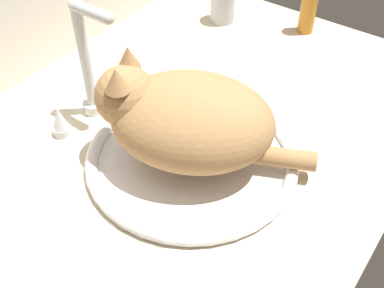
{
  "coord_description": "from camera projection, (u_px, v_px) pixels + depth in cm",
  "views": [
    {
      "loc": [
        -47.94,
        -38.6,
        61.67
      ],
      "look_at": [
        -1.33,
        -4.95,
        7.0
      ],
      "focal_mm": 44.98,
      "sensor_mm": 36.0,
      "label": 1
    }
  ],
  "objects": [
    {
      "name": "amber_bottle",
      "position": [
        309.0,
        8.0,
        1.09
      ],
      "size": [
        3.71,
        3.71,
        12.59
      ],
      "color": "#C67A23",
      "rests_on": "countertop"
    },
    {
      "name": "countertop",
      "position": [
        174.0,
        151.0,
        0.86
      ],
      "size": [
        113.19,
        73.44,
        3.0
      ],
      "primitive_type": "cube",
      "color": "beige",
      "rests_on": "ground"
    },
    {
      "name": "cat",
      "position": [
        181.0,
        118.0,
        0.76
      ],
      "size": [
        28.88,
        35.15,
        17.42
      ],
      "color": "tan",
      "rests_on": "sink_basin"
    },
    {
      "name": "sink_basin",
      "position": [
        192.0,
        157.0,
        0.81
      ],
      "size": [
        35.99,
        35.99,
        2.12
      ],
      "color": "white",
      "rests_on": "countertop"
    },
    {
      "name": "metal_jar",
      "position": [
        222.0,
        6.0,
        1.14
      ],
      "size": [
        6.03,
        6.03,
        7.45
      ],
      "color": "#B2B5BA",
      "rests_on": "countertop"
    },
    {
      "name": "faucet",
      "position": [
        90.0,
        74.0,
        0.86
      ],
      "size": [
        19.4,
        10.14,
        22.91
      ],
      "color": "silver",
      "rests_on": "countertop"
    }
  ]
}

